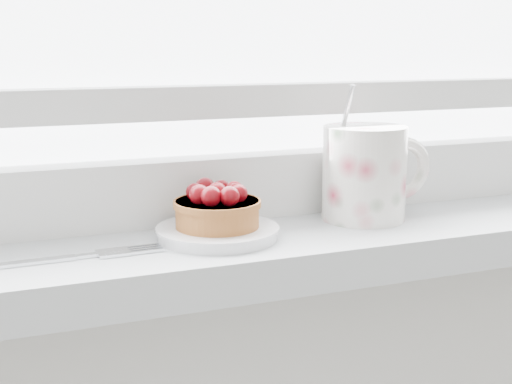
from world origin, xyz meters
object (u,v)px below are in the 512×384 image
saucer (218,233)px  fork (57,259)px  floral_mug (367,171)px  raspberry_tart (217,207)px

saucer → fork: saucer is taller
floral_mug → fork: bearing=-174.4°
saucer → floral_mug: size_ratio=0.83×
saucer → raspberry_tart: (-0.00, -0.00, 0.03)m
raspberry_tart → fork: (-0.16, -0.02, -0.03)m
saucer → fork: bearing=-173.7°
saucer → raspberry_tart: bearing=-170.8°
floral_mug → fork: 0.34m
saucer → floral_mug: floral_mug is taller
floral_mug → fork: floral_mug is taller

